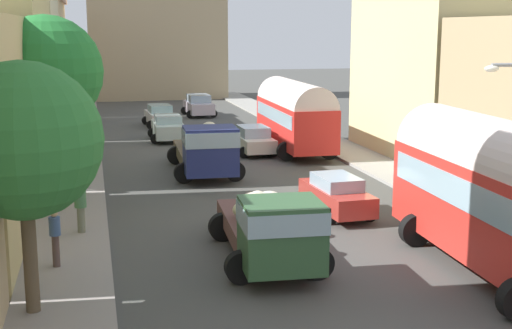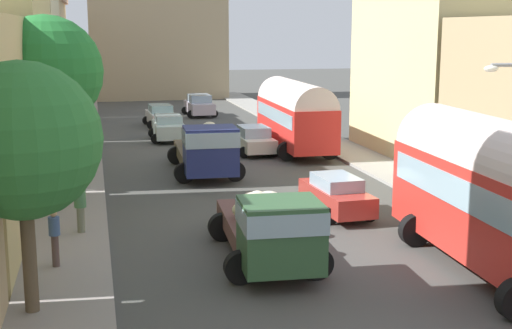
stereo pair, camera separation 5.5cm
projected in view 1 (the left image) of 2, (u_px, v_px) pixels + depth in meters
name	position (u px, v px, depth m)	size (l,w,h in m)	color
ground_plane	(213.00, 153.00, 38.45)	(154.00, 154.00, 0.00)	#474743
sidewalk_left	(77.00, 157.00, 36.82)	(2.50, 70.00, 0.14)	gray
sidewalk_right	(338.00, 147.00, 40.06)	(2.50, 70.00, 0.14)	#98978F
building_left_3	(19.00, 53.00, 46.30)	(4.86, 11.43, 10.18)	beige
building_left_4	(31.00, 52.00, 58.89)	(5.92, 13.75, 9.45)	#C9B387
building_right_2	(438.00, 38.00, 36.39)	(6.12, 10.59, 12.34)	#CCC188
distant_church	(156.00, 17.00, 67.62)	(13.00, 6.30, 21.78)	tan
parked_bus_0	(503.00, 191.00, 18.97)	(3.56, 9.50, 4.29)	red
parked_bus_1	(295.00, 113.00, 38.51)	(3.38, 8.71, 3.89)	red
cargo_truck_0	(271.00, 226.00, 19.86)	(3.20, 6.68, 2.26)	#305633
cargo_truck_1	(206.00, 149.00, 32.08)	(3.34, 7.54, 2.51)	navy
car_0	(168.00, 128.00, 42.59)	(2.36, 3.98, 1.55)	silver
car_1	(160.00, 116.00, 48.66)	(2.39, 4.07, 1.53)	white
car_2	(336.00, 195.00, 25.60)	(2.25, 4.02, 1.45)	#B3362D
car_3	(253.00, 140.00, 38.13)	(2.31, 3.99, 1.50)	beige
car_4	(199.00, 105.00, 54.60)	(2.48, 4.28, 1.67)	silver
pedestrian_0	(74.00, 171.00, 28.70)	(0.50, 0.50, 1.73)	#54514A
pedestrian_1	(55.00, 236.00, 19.50)	(0.44, 0.44, 1.77)	brown
pedestrian_2	(80.00, 206.00, 22.80)	(0.55, 0.55, 1.83)	slate
roadside_tree_0	(23.00, 141.00, 15.80)	(3.62, 3.62, 6.03)	brown
roadside_tree_1	(46.00, 72.00, 24.98)	(4.04, 4.04, 7.21)	brown
roadside_tree_2	(55.00, 66.00, 31.66)	(3.65, 3.65, 6.92)	brown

